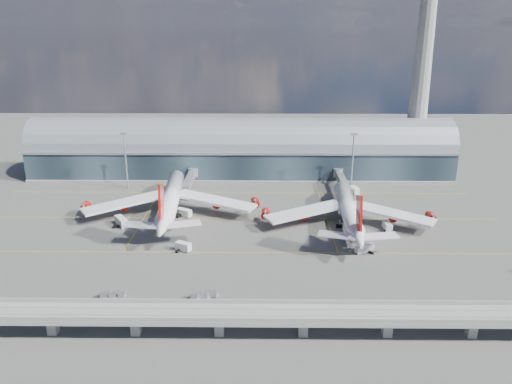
{
  "coord_description": "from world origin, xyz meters",
  "views": [
    {
      "loc": [
        9.87,
        -157.03,
        70.98
      ],
      "look_at": [
        8.05,
        10.0,
        14.0
      ],
      "focal_mm": 35.0,
      "sensor_mm": 36.0,
      "label": 1
    }
  ],
  "objects_px": {
    "floodlight_mast_right": "(353,160)",
    "service_truck_4": "(354,190)",
    "cargo_train_1": "(205,295)",
    "service_truck_5": "(184,213)",
    "floodlight_mast_left": "(126,159)",
    "airliner_right": "(348,211)",
    "service_truck_3": "(387,226)",
    "control_tower": "(422,66)",
    "service_truck_2": "(365,248)",
    "service_truck_0": "(121,221)",
    "airliner_left": "(170,200)",
    "service_truck_1": "(183,247)",
    "cargo_train_0": "(113,295)"
  },
  "relations": [
    {
      "from": "floodlight_mast_right",
      "to": "service_truck_4",
      "type": "relative_size",
      "value": 4.39
    },
    {
      "from": "cargo_train_1",
      "to": "service_truck_5",
      "type": "bearing_deg",
      "value": 31.64
    },
    {
      "from": "floodlight_mast_left",
      "to": "airliner_right",
      "type": "relative_size",
      "value": 0.38
    },
    {
      "from": "floodlight_mast_right",
      "to": "service_truck_3",
      "type": "distance_m",
      "value": 47.64
    },
    {
      "from": "floodlight_mast_right",
      "to": "cargo_train_1",
      "type": "relative_size",
      "value": 3.27
    },
    {
      "from": "control_tower",
      "to": "service_truck_4",
      "type": "relative_size",
      "value": 17.6
    },
    {
      "from": "service_truck_2",
      "to": "service_truck_5",
      "type": "relative_size",
      "value": 1.07
    },
    {
      "from": "service_truck_0",
      "to": "cargo_train_1",
      "type": "distance_m",
      "value": 62.18
    },
    {
      "from": "airliner_left",
      "to": "service_truck_1",
      "type": "height_order",
      "value": "airliner_left"
    },
    {
      "from": "service_truck_3",
      "to": "cargo_train_0",
      "type": "bearing_deg",
      "value": -154.23
    },
    {
      "from": "airliner_right",
      "to": "cargo_train_1",
      "type": "height_order",
      "value": "airliner_right"
    },
    {
      "from": "floodlight_mast_left",
      "to": "cargo_train_1",
      "type": "xyz_separation_m",
      "value": [
        44.61,
        -93.42,
        -12.73
      ]
    },
    {
      "from": "service_truck_3",
      "to": "service_truck_5",
      "type": "distance_m",
      "value": 76.15
    },
    {
      "from": "service_truck_1",
      "to": "service_truck_3",
      "type": "height_order",
      "value": "service_truck_1"
    },
    {
      "from": "control_tower",
      "to": "airliner_left",
      "type": "height_order",
      "value": "control_tower"
    },
    {
      "from": "floodlight_mast_right",
      "to": "floodlight_mast_left",
      "type": "bearing_deg",
      "value": 180.0
    },
    {
      "from": "service_truck_0",
      "to": "cargo_train_0",
      "type": "xyz_separation_m",
      "value": [
        11.19,
        -50.65,
        -0.82
      ]
    },
    {
      "from": "control_tower",
      "to": "cargo_train_0",
      "type": "height_order",
      "value": "control_tower"
    },
    {
      "from": "control_tower",
      "to": "service_truck_2",
      "type": "bearing_deg",
      "value": -114.17
    },
    {
      "from": "service_truck_4",
      "to": "control_tower",
      "type": "bearing_deg",
      "value": 29.02
    },
    {
      "from": "airliner_left",
      "to": "service_truck_5",
      "type": "relative_size",
      "value": 11.26
    },
    {
      "from": "cargo_train_1",
      "to": "service_truck_3",
      "type": "bearing_deg",
      "value": -33.73
    },
    {
      "from": "service_truck_0",
      "to": "service_truck_2",
      "type": "relative_size",
      "value": 1.11
    },
    {
      "from": "floodlight_mast_left",
      "to": "cargo_train_0",
      "type": "height_order",
      "value": "floodlight_mast_left"
    },
    {
      "from": "service_truck_0",
      "to": "service_truck_5",
      "type": "distance_m",
      "value": 23.64
    },
    {
      "from": "floodlight_mast_left",
      "to": "cargo_train_0",
      "type": "relative_size",
      "value": 3.64
    },
    {
      "from": "floodlight_mast_left",
      "to": "service_truck_4",
      "type": "bearing_deg",
      "value": -3.36
    },
    {
      "from": "service_truck_1",
      "to": "service_truck_3",
      "type": "xyz_separation_m",
      "value": [
        70.81,
        18.21,
        -0.03
      ]
    },
    {
      "from": "service_truck_1",
      "to": "cargo_train_0",
      "type": "xyz_separation_m",
      "value": [
        -14.79,
        -29.49,
        -0.68
      ]
    },
    {
      "from": "floodlight_mast_left",
      "to": "service_truck_2",
      "type": "xyz_separation_m",
      "value": [
        93.58,
        -64.28,
        -12.35
      ]
    },
    {
      "from": "service_truck_1",
      "to": "service_truck_2",
      "type": "bearing_deg",
      "value": -62.95
    },
    {
      "from": "control_tower",
      "to": "service_truck_1",
      "type": "relative_size",
      "value": 18.42
    },
    {
      "from": "service_truck_4",
      "to": "cargo_train_0",
      "type": "height_order",
      "value": "service_truck_4"
    },
    {
      "from": "airliner_right",
      "to": "service_truck_5",
      "type": "distance_m",
      "value": 62.3
    },
    {
      "from": "service_truck_0",
      "to": "service_truck_3",
      "type": "height_order",
      "value": "service_truck_0"
    },
    {
      "from": "floodlight_mast_left",
      "to": "cargo_train_1",
      "type": "distance_m",
      "value": 104.31
    },
    {
      "from": "floodlight_mast_right",
      "to": "service_truck_1",
      "type": "bearing_deg",
      "value": -135.69
    },
    {
      "from": "airliner_left",
      "to": "control_tower",
      "type": "bearing_deg",
      "value": 24.23
    },
    {
      "from": "airliner_right",
      "to": "service_truck_0",
      "type": "xyz_separation_m",
      "value": [
        -83.27,
        -1.14,
        -3.88
      ]
    },
    {
      "from": "floodlight_mast_left",
      "to": "airliner_right",
      "type": "xyz_separation_m",
      "value": [
        91.77,
        -41.66,
        -8.12
      ]
    },
    {
      "from": "control_tower",
      "to": "floodlight_mast_right",
      "type": "bearing_deg",
      "value": -141.34
    },
    {
      "from": "service_truck_5",
      "to": "service_truck_4",
      "type": "bearing_deg",
      "value": -37.4
    },
    {
      "from": "service_truck_0",
      "to": "airliner_right",
      "type": "bearing_deg",
      "value": -33.51
    },
    {
      "from": "service_truck_3",
      "to": "control_tower",
      "type": "bearing_deg",
      "value": 64.7
    },
    {
      "from": "service_truck_2",
      "to": "control_tower",
      "type": "bearing_deg",
      "value": -52.94
    },
    {
      "from": "service_truck_4",
      "to": "cargo_train_0",
      "type": "bearing_deg",
      "value": -148.21
    },
    {
      "from": "service_truck_3",
      "to": "service_truck_4",
      "type": "height_order",
      "value": "service_truck_4"
    },
    {
      "from": "floodlight_mast_right",
      "to": "service_truck_5",
      "type": "bearing_deg",
      "value": -154.49
    },
    {
      "from": "service_truck_1",
      "to": "service_truck_5",
      "type": "height_order",
      "value": "service_truck_5"
    },
    {
      "from": "service_truck_0",
      "to": "control_tower",
      "type": "bearing_deg",
      "value": -5.06
    }
  ]
}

